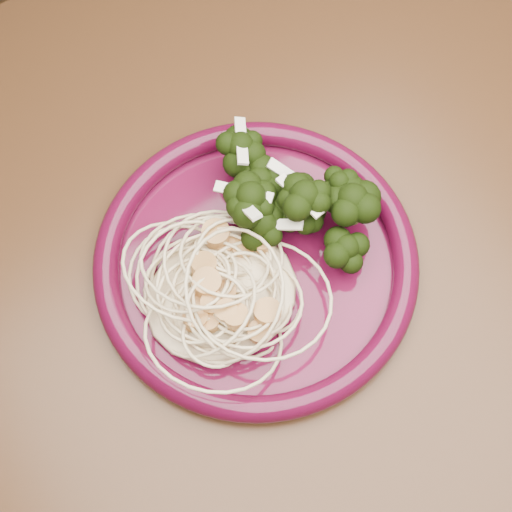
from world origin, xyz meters
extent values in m
plane|color=brown|center=(0.00, 0.00, 0.00)|extent=(3.50, 3.50, 0.00)
cube|color=#472814|center=(0.00, 0.00, 0.73)|extent=(1.20, 0.80, 0.04)
cylinder|color=#472814|center=(0.55, 0.35, 0.35)|extent=(0.06, 0.06, 0.71)
cylinder|color=#490923|center=(0.00, -0.01, 0.75)|extent=(0.34, 0.34, 0.01)
torus|color=#490721|center=(0.00, -0.01, 0.76)|extent=(0.35, 0.35, 0.02)
ellipsoid|color=beige|center=(-0.05, -0.02, 0.77)|extent=(0.16, 0.15, 0.03)
ellipsoid|color=black|center=(0.05, 0.01, 0.78)|extent=(0.13, 0.17, 0.05)
camera|label=1|loc=(-0.14, -0.22, 1.33)|focal=50.00mm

